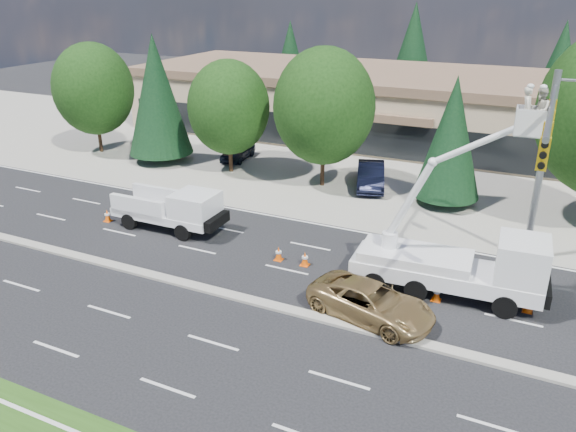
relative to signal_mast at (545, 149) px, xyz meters
The scene contains 23 objects.
ground 13.67m from the signal_mast, 144.92° to the right, with size 140.00×140.00×0.00m, color black.
concrete_apron 17.47m from the signal_mast, 127.74° to the left, with size 140.00×22.00×0.01m, color gray.
road_median 13.64m from the signal_mast, 144.92° to the right, with size 120.00×0.55×0.12m, color gray.
strip_mall 25.23m from the signal_mast, 113.62° to the left, with size 50.40×15.40×5.50m.
tree_front_a 33.02m from the signal_mast, 166.05° to the left, with size 6.08×6.08×8.44m.
tree_front_b 27.24m from the signal_mast, 163.00° to the left, with size 4.69×4.69×9.24m.
tree_front_c 21.60m from the signal_mast, 158.34° to the left, with size 5.63×5.63×7.82m.
tree_front_d 15.29m from the signal_mast, 148.59° to the left, with size 6.45×6.45×8.95m.
tree_front_e 9.61m from the signal_mast, 122.30° to the left, with size 3.91×3.91×7.70m.
tree_back_a 44.83m from the signal_mast, 128.72° to the left, with size 4.39×4.39×8.65m.
tree_back_b 37.67m from the signal_mast, 111.87° to the left, with size 5.47×5.47×10.79m.
tree_back_c 34.97m from the signal_mast, 90.05° to the left, with size 4.77×4.77×9.40m.
signal_mast is the anchor object (origin of this frame).
utility_pickup 18.44m from the signal_mast, behind, with size 5.98×2.43×2.28m.
bucket_truck 5.45m from the signal_mast, 128.90° to the right, with size 7.98×2.93×9.08m.
traffic_cone_a 22.57m from the signal_mast, behind, with size 0.40×0.40×0.70m.
traffic_cone_b 12.62m from the signal_mast, 164.07° to the right, with size 0.40×0.40×0.70m.
traffic_cone_c 11.45m from the signal_mast, 162.06° to the right, with size 0.40×0.40×0.70m.
traffic_cone_d 7.46m from the signal_mast, 130.90° to the right, with size 0.40×0.40×0.70m.
traffic_cone_e 6.42m from the signal_mast, 81.76° to the right, with size 0.40×0.40×0.70m.
minivan 9.64m from the signal_mast, 130.84° to the right, with size 2.37×5.15×1.43m, color #A58550.
parked_car_west 24.24m from the signal_mast, 153.02° to the left, with size 1.60×3.97×1.35m, color black.
parked_car_east 14.44m from the signal_mast, 138.24° to the left, with size 1.70×4.88×1.61m, color black.
Camera 1 is at (10.02, -17.82, 12.38)m, focal length 35.00 mm.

